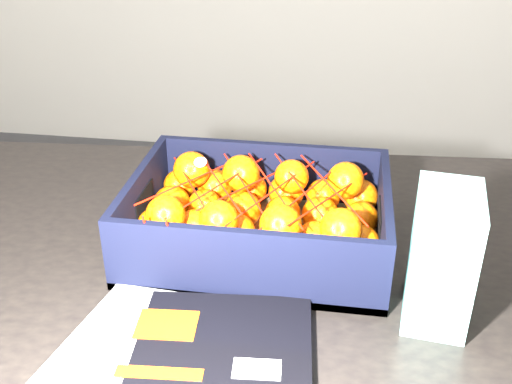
# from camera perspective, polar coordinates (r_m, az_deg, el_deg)

# --- Properties ---
(table) EXTENTS (1.25, 0.88, 0.75)m
(table) POSITION_cam_1_polar(r_m,az_deg,el_deg) (0.98, -5.18, -11.09)
(table) COLOR black
(table) RESTS_ON ground
(magazine_stack) EXTENTS (0.35, 0.31, 0.02)m
(magazine_stack) POSITION_cam_1_polar(r_m,az_deg,el_deg) (0.74, -8.14, -16.16)
(magazine_stack) COLOR #BBBBB7
(magazine_stack) RESTS_ON table
(produce_crate) EXTENTS (0.38, 0.29, 0.11)m
(produce_crate) POSITION_cam_1_polar(r_m,az_deg,el_deg) (0.93, 0.28, -3.20)
(produce_crate) COLOR brown
(produce_crate) RESTS_ON table
(clementine_heap) EXTENTS (0.36, 0.27, 0.10)m
(clementine_heap) POSITION_cam_1_polar(r_m,az_deg,el_deg) (0.93, 0.27, -2.24)
(clementine_heap) COLOR #EA5804
(clementine_heap) RESTS_ON produce_crate
(mesh_net) EXTENTS (0.32, 0.25, 0.09)m
(mesh_net) POSITION_cam_1_polar(r_m,az_deg,el_deg) (0.90, -0.38, 0.03)
(mesh_net) COLOR red
(mesh_net) RESTS_ON clementine_heap
(retail_carton) EXTENTS (0.09, 0.13, 0.18)m
(retail_carton) POSITION_cam_1_polar(r_m,az_deg,el_deg) (0.81, 16.88, -5.77)
(retail_carton) COLOR white
(retail_carton) RESTS_ON table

